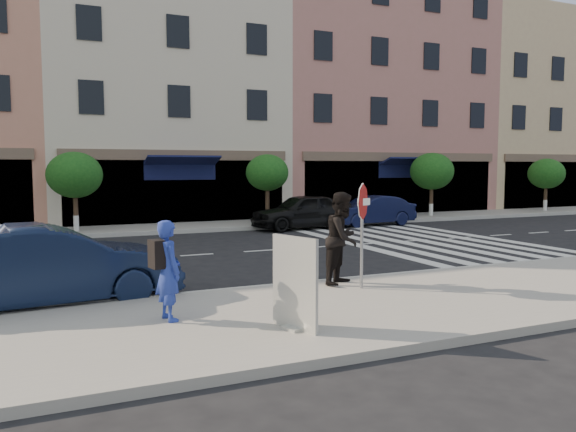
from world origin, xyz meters
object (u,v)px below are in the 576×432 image
Objects in this scene: photographer at (168,270)px; walker at (343,238)px; poster_board at (295,284)px; stop_sign at (363,211)px; car_far_right at (371,211)px; car_near_mid at (50,266)px; car_far_mid at (302,211)px.

photographer is 0.84× the size of walker.
photographer is at bearing 122.82° from poster_board.
photographer is at bearing 161.46° from walker.
stop_sign is 1.10× the size of walker.
walker reaches higher than car_far_right.
car_near_mid is (-5.73, 1.00, -0.35)m from walker.
car_far_right is (3.42, 0.00, -0.08)m from car_far_mid.
walker is 11.91m from car_far_mid.
walker reaches higher than poster_board.
stop_sign is 0.85m from walker.
walker is at bearing 80.61° from stop_sign.
walker is at bearing -82.76° from photographer.
stop_sign reaches higher than walker.
walker reaches higher than photographer.
car_near_mid is 1.07× the size of car_far_mid.
car_near_mid reaches higher than car_far_mid.
walker is at bearing 29.26° from poster_board.
photographer is 0.40× the size of car_far_right.
photographer reaches higher than car_near_mid.
poster_board is 0.30× the size of car_near_mid.
car_far_mid is at bearing -45.08° from photographer.
stop_sign reaches higher than photographer.
photographer reaches higher than poster_board.
poster_board reaches higher than car_far_mid.
car_near_mid is at bearing -49.73° from car_far_mid.
stop_sign is 4.27m from photographer.
poster_board is at bearing -162.37° from stop_sign.
poster_board is 17.02m from car_far_right.
car_near_mid is at bearing 142.51° from stop_sign.
poster_board is (-2.46, -2.07, -0.90)m from stop_sign.
stop_sign reaches higher than car_far_right.
stop_sign is at bearing -114.10° from walker.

